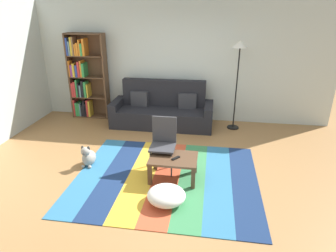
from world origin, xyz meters
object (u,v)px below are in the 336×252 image
Objects in this scene: dog at (88,157)px; standing_lamp at (239,56)px; folding_chair at (163,140)px; bookshelf at (84,78)px; coffee_table at (173,161)px; tv_remote at (176,158)px; couch at (162,111)px; pouf at (166,195)px.

standing_lamp reaches higher than dog.
standing_lamp is 2.12× the size of folding_chair.
bookshelf reaches higher than standing_lamp.
coffee_table is 4.93× the size of tv_remote.
couch is at bearing 141.06° from folding_chair.
pouf is at bearing -79.25° from couch.
folding_chair is (-0.20, 0.29, 0.22)m from coffee_table.
coffee_table is 1.38× the size of pouf.
dog is at bearing -140.73° from standing_lamp.
tv_remote is (0.04, -0.04, 0.07)m from coffee_table.
pouf is at bearing -29.52° from dog.
dog is at bearing -114.91° from couch.
bookshelf reaches higher than coffee_table.
bookshelf is (-1.93, 0.28, 0.63)m from couch.
pouf is 0.28× the size of standing_lamp.
dog is (-1.49, 0.84, 0.03)m from pouf.
pouf is 3.58× the size of tv_remote.
bookshelf reaches higher than folding_chair.
standing_lamp reaches higher than folding_chair.
tv_remote is (1.54, -0.23, 0.23)m from dog.
coffee_table is 0.42m from folding_chair.
bookshelf is 5.00× the size of dog.
tv_remote is at bearing -8.65° from dog.
tv_remote is at bearing 85.27° from pouf.
pouf is (0.55, -2.87, -0.21)m from couch.
bookshelf reaches higher than tv_remote.
couch is 1.14× the size of bookshelf.
bookshelf is at bearing 171.74° from couch.
coffee_table is at bearing -7.54° from dog.
couch is at bearing -8.26° from bookshelf.
standing_lamp reaches higher than tv_remote.
tv_remote is at bearing -75.26° from couch.
bookshelf is 3.71× the size of pouf.
bookshelf is 1.04× the size of standing_lamp.
dog is at bearing 172.46° from coffee_table.
bookshelf reaches higher than pouf.
standing_lamp is at bearing 104.28° from tv_remote.
couch reaches higher than tv_remote.
dog is (-1.50, 0.20, -0.15)m from coffee_table.
tv_remote is 0.44m from folding_chair.
bookshelf is 2.21× the size of folding_chair.
standing_lamp is at bearing 39.27° from dog.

